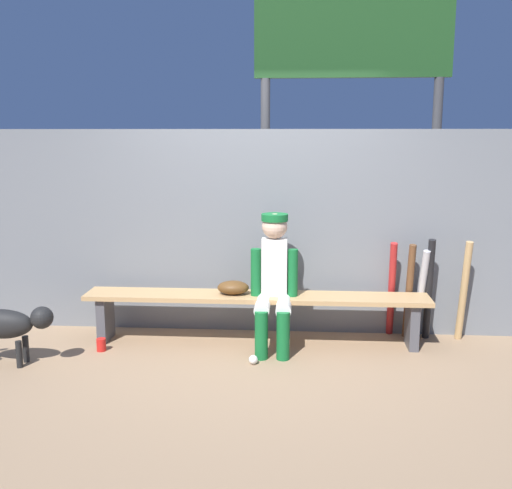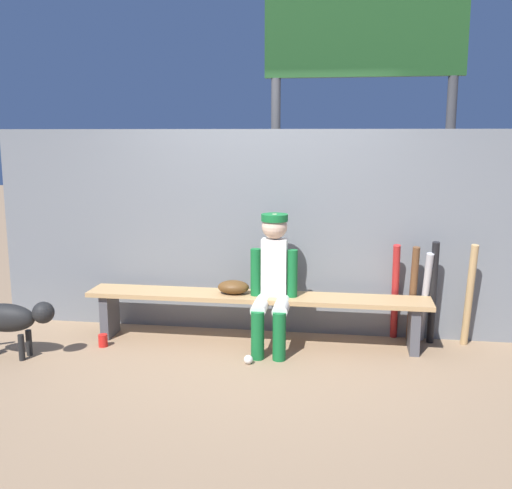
% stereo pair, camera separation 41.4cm
% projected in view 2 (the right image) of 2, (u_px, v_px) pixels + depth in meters
% --- Properties ---
extents(ground_plane, '(30.00, 30.00, 0.00)m').
position_uv_depth(ground_plane, '(256.00, 343.00, 5.41)').
color(ground_plane, '#937556').
extents(chainlink_fence, '(5.09, 0.03, 1.89)m').
position_uv_depth(chainlink_fence, '(262.00, 233.00, 5.60)').
color(chainlink_fence, slate).
rests_on(chainlink_fence, ground_plane).
extents(dugout_bench, '(3.04, 0.36, 0.45)m').
position_uv_depth(dugout_bench, '(256.00, 304.00, 5.35)').
color(dugout_bench, tan).
rests_on(dugout_bench, ground_plane).
extents(player_seated, '(0.41, 0.55, 1.17)m').
position_uv_depth(player_seated, '(273.00, 277.00, 5.17)').
color(player_seated, silver).
rests_on(player_seated, ground_plane).
extents(baseball_glove, '(0.28, 0.20, 0.12)m').
position_uv_depth(baseball_glove, '(233.00, 287.00, 5.35)').
color(baseball_glove, '#593819').
rests_on(baseball_glove, dugout_bench).
extents(bat_aluminum_red, '(0.09, 0.24, 0.90)m').
position_uv_depth(bat_aluminum_red, '(395.00, 292.00, 5.41)').
color(bat_aluminum_red, '#B22323').
rests_on(bat_aluminum_red, ground_plane).
extents(bat_wood_dark, '(0.09, 0.18, 0.88)m').
position_uv_depth(bat_wood_dark, '(413.00, 295.00, 5.35)').
color(bat_wood_dark, brown).
rests_on(bat_wood_dark, ground_plane).
extents(bat_aluminum_silver, '(0.10, 0.27, 0.84)m').
position_uv_depth(bat_aluminum_silver, '(425.00, 298.00, 5.33)').
color(bat_aluminum_silver, '#B7B7BC').
rests_on(bat_aluminum_silver, ground_plane).
extents(bat_aluminum_black, '(0.08, 0.19, 0.94)m').
position_uv_depth(bat_aluminum_black, '(433.00, 293.00, 5.29)').
color(bat_aluminum_black, black).
rests_on(bat_aluminum_black, ground_plane).
extents(bat_wood_tan, '(0.09, 0.19, 0.92)m').
position_uv_depth(bat_wood_tan, '(469.00, 296.00, 5.24)').
color(bat_wood_tan, tan).
rests_on(bat_wood_tan, ground_plane).
extents(baseball, '(0.07, 0.07, 0.07)m').
position_uv_depth(baseball, '(248.00, 359.00, 4.92)').
color(baseball, white).
rests_on(baseball, ground_plane).
extents(cup_on_ground, '(0.08, 0.08, 0.11)m').
position_uv_depth(cup_on_ground, '(103.00, 340.00, 5.31)').
color(cup_on_ground, red).
rests_on(cup_on_ground, ground_plane).
extents(cup_on_bench, '(0.08, 0.08, 0.11)m').
position_uv_depth(cup_on_bench, '(270.00, 289.00, 5.31)').
color(cup_on_bench, '#1E47AD').
rests_on(cup_on_bench, dugout_bench).
extents(scoreboard, '(2.30, 0.27, 3.52)m').
position_uv_depth(scoreboard, '(369.00, 70.00, 6.16)').
color(scoreboard, '#3F3F42').
rests_on(scoreboard, ground_plane).
extents(dog, '(0.84, 0.20, 0.49)m').
position_uv_depth(dog, '(12.00, 318.00, 5.01)').
color(dog, black).
rests_on(dog, ground_plane).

